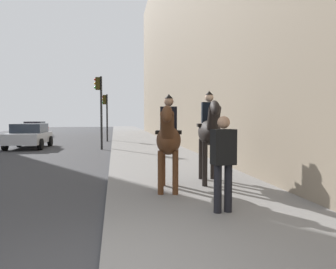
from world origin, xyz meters
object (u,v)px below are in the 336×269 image
at_px(mounted_horse_near, 169,138).
at_px(car_mid_lane, 34,129).
at_px(pedestrian_greeting, 223,157).
at_px(car_far_lane, 29,135).
at_px(mounted_horse_far, 210,131).
at_px(traffic_light_far_curb, 106,110).
at_px(traffic_light_near_curb, 100,101).

distance_m(mounted_horse_near, car_mid_lane, 26.12).
relative_size(pedestrian_greeting, car_far_lane, 0.43).
bearing_deg(mounted_horse_near, mounted_horse_far, 130.79).
bearing_deg(car_mid_lane, mounted_horse_near, 20.27).
bearing_deg(car_mid_lane, mounted_horse_far, 23.20).
bearing_deg(car_mid_lane, car_far_lane, 12.76).
relative_size(car_mid_lane, traffic_light_far_curb, 1.23).
xyz_separation_m(car_far_lane, traffic_light_far_curb, (4.50, -4.33, 1.63)).
bearing_deg(traffic_light_far_curb, pedestrian_greeting, -172.42).
relative_size(pedestrian_greeting, traffic_light_near_curb, 0.42).
distance_m(pedestrian_greeting, traffic_light_near_curb, 13.11).
bearing_deg(mounted_horse_near, car_mid_lane, -148.68).
distance_m(traffic_light_near_curb, traffic_light_far_curb, 6.12).
height_order(mounted_horse_near, mounted_horse_far, mounted_horse_far).
distance_m(car_mid_lane, traffic_light_near_curb, 15.37).
distance_m(pedestrian_greeting, car_mid_lane, 28.03).
bearing_deg(mounted_horse_far, traffic_light_near_curb, -152.90).
bearing_deg(car_mid_lane, traffic_light_near_curb, 26.92).
height_order(mounted_horse_near, pedestrian_greeting, mounted_horse_near).
relative_size(mounted_horse_near, mounted_horse_far, 0.94).
distance_m(pedestrian_greeting, traffic_light_far_curb, 19.05).
height_order(car_mid_lane, car_far_lane, same).
bearing_deg(pedestrian_greeting, traffic_light_near_curb, 6.39).
bearing_deg(car_mid_lane, pedestrian_greeting, 20.31).
height_order(mounted_horse_far, traffic_light_far_curb, traffic_light_far_curb).
bearing_deg(traffic_light_far_curb, car_far_lane, 136.10).
height_order(mounted_horse_far, car_far_lane, mounted_horse_far).
height_order(traffic_light_near_curb, traffic_light_far_curb, traffic_light_near_curb).
distance_m(pedestrian_greeting, car_far_lane, 15.89).
relative_size(mounted_horse_far, traffic_light_far_curb, 0.67).
bearing_deg(car_far_lane, pedestrian_greeting, 26.27).
bearing_deg(pedestrian_greeting, traffic_light_far_curb, 2.10).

